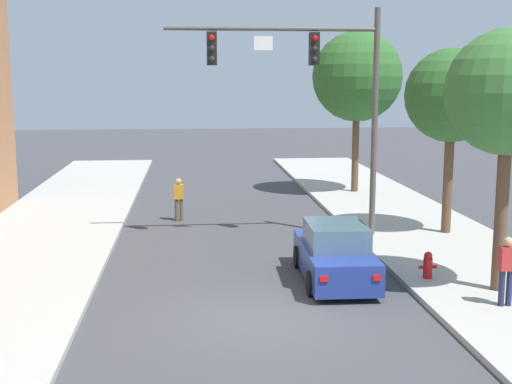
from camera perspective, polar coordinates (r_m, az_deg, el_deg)
ground_plane at (r=15.74m, az=0.30°, el=-10.52°), size 120.00×120.00×0.00m
traffic_signal_mast at (r=22.58m, az=5.04°, el=9.37°), size 6.99×0.38×7.50m
car_lead_blue at (r=18.48m, az=6.59°, el=-5.20°), size 1.93×4.28×1.60m
pedestrian_crossing_road at (r=26.16m, az=-6.46°, el=-0.45°), size 0.36×0.22×1.64m
pedestrian_sidewalk_right_walker at (r=16.89m, az=20.20°, el=-5.95°), size 0.36×0.22×1.64m
fire_hydrant at (r=18.71m, az=14.15°, el=-5.93°), size 0.48×0.24×0.72m
street_tree_nearest at (r=17.58m, az=20.33°, el=7.70°), size 3.05×3.05×6.43m
street_tree_second at (r=23.92m, az=16.03°, el=7.69°), size 3.14×3.14×6.25m
street_tree_third at (r=32.04m, az=8.44°, el=9.49°), size 4.13×4.13×7.39m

